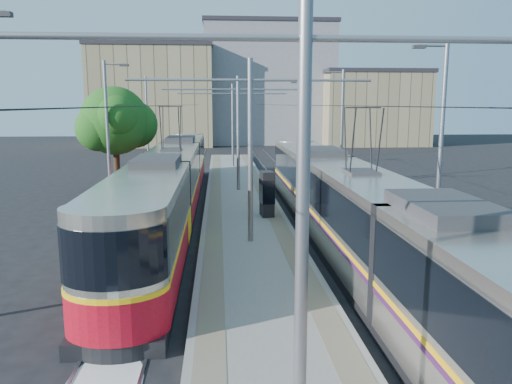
{
  "coord_description": "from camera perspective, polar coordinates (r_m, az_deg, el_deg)",
  "views": [
    {
      "loc": [
        -1.2,
        -11.0,
        5.61
      ],
      "look_at": [
        0.49,
        11.68,
        1.6
      ],
      "focal_mm": 35.0,
      "sensor_mm": 36.0,
      "label": 1
    }
  ],
  "objects": [
    {
      "name": "shelter",
      "position": [
        23.85,
        1.26,
        -0.08
      ],
      "size": [
        0.7,
        1.03,
        2.16
      ],
      "rotation": [
        0.0,
        0.0,
        0.1
      ],
      "color": "black",
      "rests_on": "platform"
    },
    {
      "name": "building_right",
      "position": [
        72.18,
        13.0,
        9.35
      ],
      "size": [
        14.28,
        10.2,
        10.19
      ],
      "color": "gray",
      "rests_on": "ground"
    },
    {
      "name": "street_lamps",
      "position": [
        32.05,
        -2.13,
        7.44
      ],
      "size": [
        15.18,
        38.22,
        8.0
      ],
      "color": "gray",
      "rests_on": "ground"
    },
    {
      "name": "tram_right",
      "position": [
        17.56,
        11.72,
        -2.56
      ],
      "size": [
        2.43,
        31.96,
        5.5
      ],
      "color": "black",
      "rests_on": "ground"
    },
    {
      "name": "building_centre",
      "position": [
        75.4,
        1.25,
        12.19
      ],
      "size": [
        18.36,
        14.28,
        16.96
      ],
      "color": "gray",
      "rests_on": "ground"
    },
    {
      "name": "rails",
      "position": [
        28.58,
        -1.77,
        -1.29
      ],
      "size": [
        8.71,
        70.0,
        0.03
      ],
      "color": "gray",
      "rests_on": "ground"
    },
    {
      "name": "tactile_strip_left",
      "position": [
        28.5,
        -4.69,
        -0.76
      ],
      "size": [
        0.7,
        50.0,
        0.01
      ],
      "primitive_type": "cube",
      "color": "gray",
      "rests_on": "platform"
    },
    {
      "name": "building_left",
      "position": [
        71.55,
        -11.52,
        10.71
      ],
      "size": [
        16.32,
        12.24,
        13.44
      ],
      "color": "gray",
      "rests_on": "ground"
    },
    {
      "name": "platform",
      "position": [
        28.55,
        -1.77,
        -1.03
      ],
      "size": [
        4.0,
        50.0,
        0.3
      ],
      "primitive_type": "cube",
      "color": "gray",
      "rests_on": "ground"
    },
    {
      "name": "catenary",
      "position": [
        25.2,
        -1.54,
        7.53
      ],
      "size": [
        9.2,
        70.0,
        7.0
      ],
      "color": "gray",
      "rests_on": "platform"
    },
    {
      "name": "tram_left",
      "position": [
        25.9,
        -9.53,
        1.19
      ],
      "size": [
        2.43,
        30.52,
        5.5
      ],
      "color": "black",
      "rests_on": "ground"
    },
    {
      "name": "tactile_strip_right",
      "position": [
        28.62,
        1.13,
        -0.68
      ],
      "size": [
        0.7,
        50.0,
        0.01
      ],
      "primitive_type": "cube",
      "color": "gray",
      "rests_on": "platform"
    },
    {
      "name": "ground",
      "position": [
        12.4,
        1.83,
        -16.9
      ],
      "size": [
        160.0,
        160.0,
        0.0
      ],
      "primitive_type": "plane",
      "color": "black",
      "rests_on": "ground"
    },
    {
      "name": "tree",
      "position": [
        32.19,
        -15.3,
        7.73
      ],
      "size": [
        4.61,
        4.26,
        6.7
      ],
      "color": "#382314",
      "rests_on": "ground"
    }
  ]
}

